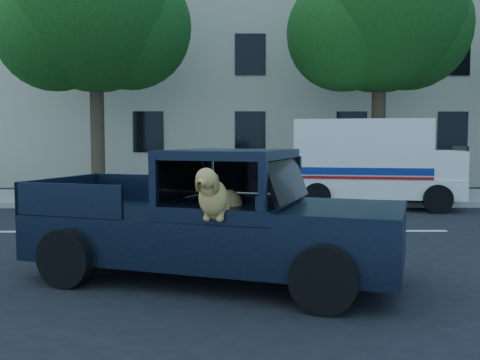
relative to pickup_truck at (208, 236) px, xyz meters
The scene contains 8 objects.
ground 0.70m from the pickup_truck, 91.32° to the left, with size 120.00×120.00×0.00m, color black.
far_sidewalk 9.58m from the pickup_truck, 90.05° to the left, with size 60.00×4.00×0.15m, color gray.
lane_stripes 4.30m from the pickup_truck, 62.12° to the left, with size 21.60×0.14×0.01m, color silver, non-canonical shape.
street_tree_left 11.90m from the pickup_truck, 111.71° to the left, with size 6.00×5.20×8.60m.
street_tree_mid 12.29m from the pickup_truck, 63.29° to the left, with size 6.00×5.20×8.60m.
building_main 17.57m from the pickup_truck, 79.94° to the left, with size 26.00×6.00×9.00m, color #BAB499.
pickup_truck is the anchor object (origin of this frame).
mail_truck 8.86m from the pickup_truck, 61.34° to the left, with size 4.79×3.00×2.46m.
Camera 1 is at (0.37, -7.58, 1.92)m, focal length 40.00 mm.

